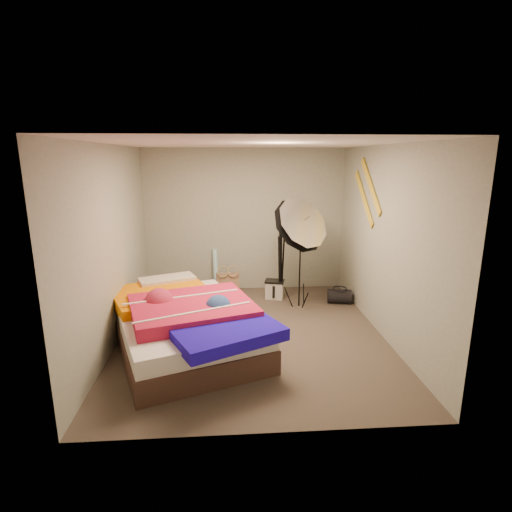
{
  "coord_description": "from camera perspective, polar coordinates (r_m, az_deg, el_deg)",
  "views": [
    {
      "loc": [
        -0.3,
        -4.99,
        2.34
      ],
      "look_at": [
        0.1,
        0.6,
        0.95
      ],
      "focal_mm": 28.0,
      "sensor_mm": 36.0,
      "label": 1
    }
  ],
  "objects": [
    {
      "name": "wall_back",
      "position": [
        7.08,
        -1.62,
        5.06
      ],
      "size": [
        3.5,
        0.0,
        3.5
      ],
      "primitive_type": "plane",
      "rotation": [
        1.57,
        0.0,
        0.0
      ],
      "color": "#9B9F90",
      "rests_on": "floor"
    },
    {
      "name": "wall_stripe_lower",
      "position": [
        6.21,
        15.16,
        8.0
      ],
      "size": [
        0.02,
        0.91,
        0.78
      ],
      "primitive_type": "cube",
      "rotation": [
        0.7,
        0.0,
        0.0
      ],
      "color": "gold",
      "rests_on": "wall_right"
    },
    {
      "name": "floor",
      "position": [
        5.52,
        -0.6,
        -11.16
      ],
      "size": [
        4.0,
        4.0,
        0.0
      ],
      "primitive_type": "plane",
      "color": "#4C4338",
      "rests_on": "ground"
    },
    {
      "name": "tote_bag",
      "position": [
        6.96,
        -4.04,
        -4.04
      ],
      "size": [
        0.41,
        0.2,
        0.41
      ],
      "primitive_type": "cube",
      "rotation": [
        -0.14,
        0.0,
        0.08
      ],
      "color": "#9E7959",
      "rests_on": "floor"
    },
    {
      "name": "camera_case",
      "position": [
        6.81,
        2.66,
        -4.88
      ],
      "size": [
        0.34,
        0.27,
        0.29
      ],
      "primitive_type": "cube",
      "rotation": [
        0.0,
        0.0,
        -0.24
      ],
      "color": "beige",
      "rests_on": "floor"
    },
    {
      "name": "camera_tripod",
      "position": [
        6.61,
        3.58,
        -0.61
      ],
      "size": [
        0.07,
        0.07,
        1.19
      ],
      "color": "black",
      "rests_on": "floor"
    },
    {
      "name": "wrapping_roll",
      "position": [
        7.17,
        -5.8,
        -2.04
      ],
      "size": [
        0.12,
        0.23,
        0.76
      ],
      "primitive_type": "cylinder",
      "rotation": [
        -0.17,
        0.0,
        0.16
      ],
      "color": "#54B7D9",
      "rests_on": "floor"
    },
    {
      "name": "wall_stripe_upper",
      "position": [
        5.96,
        16.06,
        9.65
      ],
      "size": [
        0.02,
        0.91,
        0.78
      ],
      "primitive_type": "cube",
      "rotation": [
        0.7,
        0.0,
        0.0
      ],
      "color": "gold",
      "rests_on": "wall_right"
    },
    {
      "name": "photo_umbrella",
      "position": [
        6.02,
        6.06,
        4.29
      ],
      "size": [
        0.91,
        1.03,
        1.87
      ],
      "color": "black",
      "rests_on": "floor"
    },
    {
      "name": "wall_left",
      "position": [
        5.31,
        -19.85,
        1.25
      ],
      "size": [
        0.0,
        4.0,
        4.0
      ],
      "primitive_type": "plane",
      "rotation": [
        1.57,
        0.0,
        1.57
      ],
      "color": "#9B9F90",
      "rests_on": "floor"
    },
    {
      "name": "wall_right",
      "position": [
        5.5,
        17.88,
        1.83
      ],
      "size": [
        0.0,
        4.0,
        4.0
      ],
      "primitive_type": "plane",
      "rotation": [
        1.57,
        0.0,
        -1.57
      ],
      "color": "#9B9F90",
      "rests_on": "floor"
    },
    {
      "name": "duffel_bag",
      "position": [
        6.74,
        11.82,
        -5.65
      ],
      "size": [
        0.42,
        0.3,
        0.23
      ],
      "primitive_type": "cylinder",
      "rotation": [
        0.0,
        1.57,
        -0.2
      ],
      "color": "black",
      "rests_on": "floor"
    },
    {
      "name": "wall_front",
      "position": [
        3.2,
        1.55,
        -5.98
      ],
      "size": [
        3.5,
        0.0,
        3.5
      ],
      "primitive_type": "plane",
      "rotation": [
        -1.57,
        0.0,
        0.0
      ],
      "color": "#9B9F90",
      "rests_on": "floor"
    },
    {
      "name": "ceiling",
      "position": [
        5.0,
        -0.68,
        15.77
      ],
      "size": [
        4.0,
        4.0,
        0.0
      ],
      "primitive_type": "plane",
      "rotation": [
        3.14,
        0.0,
        0.0
      ],
      "color": "silver",
      "rests_on": "wall_back"
    },
    {
      "name": "bed",
      "position": [
        5.14,
        -10.07,
        -9.33
      ],
      "size": [
        2.31,
        2.66,
        0.66
      ],
      "color": "#452D25",
      "rests_on": "floor"
    }
  ]
}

